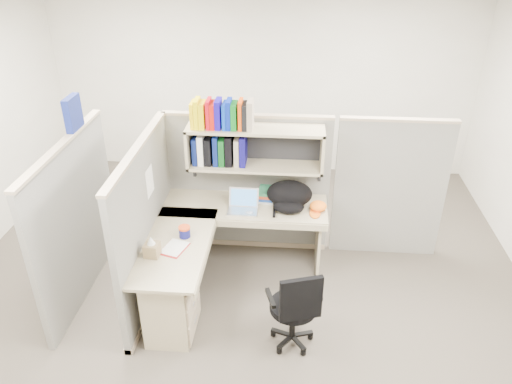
# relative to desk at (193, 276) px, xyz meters

# --- Properties ---
(ground) EXTENTS (6.00, 6.00, 0.00)m
(ground) POSITION_rel_desk_xyz_m (0.41, 0.29, -0.44)
(ground) COLOR #3C372E
(ground) RESTS_ON ground
(room_shell) EXTENTS (6.00, 6.00, 6.00)m
(room_shell) POSITION_rel_desk_xyz_m (0.41, 0.29, 1.18)
(room_shell) COLOR beige
(room_shell) RESTS_ON ground
(cubicle) EXTENTS (3.79, 1.84, 1.95)m
(cubicle) POSITION_rel_desk_xyz_m (0.04, 0.74, 0.47)
(cubicle) COLOR #61615D
(cubicle) RESTS_ON ground
(desk) EXTENTS (1.74, 1.75, 0.73)m
(desk) POSITION_rel_desk_xyz_m (0.00, 0.00, 0.00)
(desk) COLOR tan
(desk) RESTS_ON ground
(laptop) EXTENTS (0.32, 0.32, 0.22)m
(laptop) POSITION_rel_desk_xyz_m (0.40, 0.73, 0.40)
(laptop) COLOR #B8B9BD
(laptop) RESTS_ON desk
(backpack) EXTENTS (0.56, 0.48, 0.28)m
(backpack) POSITION_rel_desk_xyz_m (0.88, 0.83, 0.43)
(backpack) COLOR black
(backpack) RESTS_ON desk
(orange_cap) EXTENTS (0.24, 0.25, 0.10)m
(orange_cap) POSITION_rel_desk_xyz_m (1.18, 0.82, 0.34)
(orange_cap) COLOR orange
(orange_cap) RESTS_ON desk
(snack_canister) EXTENTS (0.11, 0.11, 0.11)m
(snack_canister) POSITION_rel_desk_xyz_m (-0.10, 0.22, 0.35)
(snack_canister) COLOR #0E0F54
(snack_canister) RESTS_ON desk
(tissue_box) EXTENTS (0.14, 0.14, 0.20)m
(tissue_box) POSITION_rel_desk_xyz_m (-0.33, -0.11, 0.39)
(tissue_box) COLOR #8C754F
(tissue_box) RESTS_ON desk
(mouse) EXTENTS (0.10, 0.08, 0.03)m
(mouse) POSITION_rel_desk_xyz_m (0.47, 0.69, 0.31)
(mouse) COLOR #8195B7
(mouse) RESTS_ON desk
(paper_cup) EXTENTS (0.08, 0.08, 0.09)m
(paper_cup) POSITION_rel_desk_xyz_m (0.38, 1.02, 0.34)
(paper_cup) COLOR white
(paper_cup) RESTS_ON desk
(book_stack) EXTENTS (0.20, 0.26, 0.12)m
(book_stack) POSITION_rel_desk_xyz_m (0.62, 1.01, 0.35)
(book_stack) COLOR gray
(book_stack) RESTS_ON desk
(loose_paper) EXTENTS (0.25, 0.29, 0.00)m
(loose_paper) POSITION_rel_desk_xyz_m (-0.16, 0.03, 0.29)
(loose_paper) COLOR white
(loose_paper) RESTS_ON desk
(task_chair) EXTENTS (0.50, 0.47, 0.88)m
(task_chair) POSITION_rel_desk_xyz_m (0.96, -0.37, -0.13)
(task_chair) COLOR black
(task_chair) RESTS_ON ground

